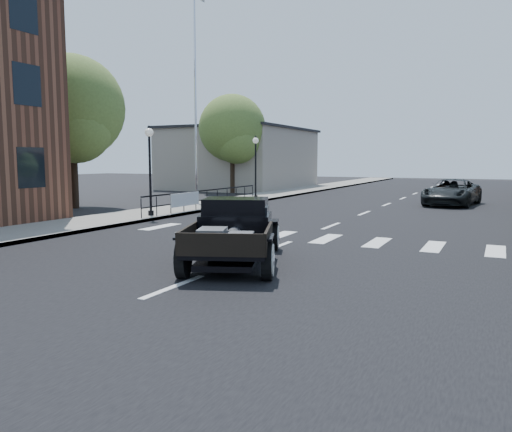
% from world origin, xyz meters
% --- Properties ---
extents(ground, '(120.00, 120.00, 0.00)m').
position_xyz_m(ground, '(0.00, 0.00, 0.00)').
color(ground, black).
rests_on(ground, ground).
extents(road, '(14.00, 80.00, 0.02)m').
position_xyz_m(road, '(0.00, 15.00, 0.01)').
color(road, black).
rests_on(road, ground).
extents(road_markings, '(12.00, 60.00, 0.06)m').
position_xyz_m(road_markings, '(0.00, 10.00, 0.00)').
color(road_markings, silver).
rests_on(road_markings, ground).
extents(sidewalk_left, '(3.00, 80.00, 0.15)m').
position_xyz_m(sidewalk_left, '(-8.50, 15.00, 0.07)').
color(sidewalk_left, gray).
rests_on(sidewalk_left, ground).
extents(low_building_left, '(10.00, 12.00, 5.00)m').
position_xyz_m(low_building_left, '(-15.00, 28.00, 2.50)').
color(low_building_left, gray).
rests_on(low_building_left, ground).
extents(railing, '(0.08, 10.00, 1.00)m').
position_xyz_m(railing, '(-7.30, 10.00, 0.65)').
color(railing, black).
rests_on(railing, sidewalk_left).
extents(banner, '(0.04, 2.20, 0.60)m').
position_xyz_m(banner, '(-7.22, 8.00, 0.45)').
color(banner, silver).
rests_on(banner, sidewalk_left).
extents(lamp_post_b, '(0.36, 0.36, 3.77)m').
position_xyz_m(lamp_post_b, '(-7.60, 6.00, 2.04)').
color(lamp_post_b, black).
rests_on(lamp_post_b, sidewalk_left).
extents(lamp_post_c, '(0.36, 0.36, 3.77)m').
position_xyz_m(lamp_post_c, '(-7.60, 16.00, 2.04)').
color(lamp_post_c, black).
rests_on(lamp_post_c, sidewalk_left).
extents(flagpole, '(0.12, 0.12, 11.75)m').
position_xyz_m(flagpole, '(-9.20, 12.00, 6.03)').
color(flagpole, silver).
rests_on(flagpole, sidewalk_left).
extents(big_tree_near, '(5.28, 5.28, 7.75)m').
position_xyz_m(big_tree_near, '(-14.00, 8.00, 3.88)').
color(big_tree_near, '#4E672C').
rests_on(big_tree_near, ground).
extents(big_tree_far, '(4.98, 4.98, 7.31)m').
position_xyz_m(big_tree_far, '(-12.50, 22.00, 3.66)').
color(big_tree_far, '#4E672C').
rests_on(big_tree_far, ground).
extents(hotrod_pickup, '(3.69, 5.10, 1.61)m').
position_xyz_m(hotrod_pickup, '(-0.02, -0.47, 0.80)').
color(hotrod_pickup, black).
rests_on(hotrod_pickup, ground).
extents(second_car, '(2.97, 5.38, 1.43)m').
position_xyz_m(second_car, '(3.24, 18.25, 0.71)').
color(second_car, black).
rests_on(second_car, ground).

